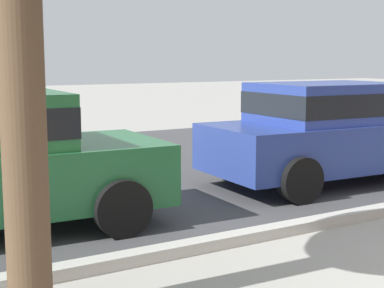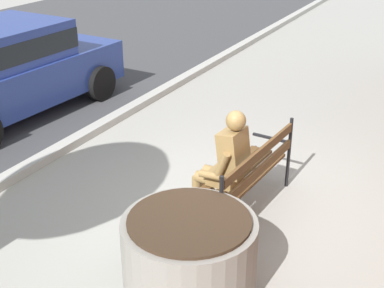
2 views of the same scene
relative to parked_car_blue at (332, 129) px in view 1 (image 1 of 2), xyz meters
The scene contains 3 objects.
street_surface 3.13m from the parked_car_blue, 109.04° to the left, with size 60.00×9.00×0.01m, color #424244.
curb_stone 2.16m from the parked_car_blue, 119.25° to the right, with size 60.00×0.20×0.12m, color #B2AFA8.
parked_car_blue is the anchor object (origin of this frame).
Camera 1 is at (-5.46, -1.89, 1.92)m, focal length 54.27 mm.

